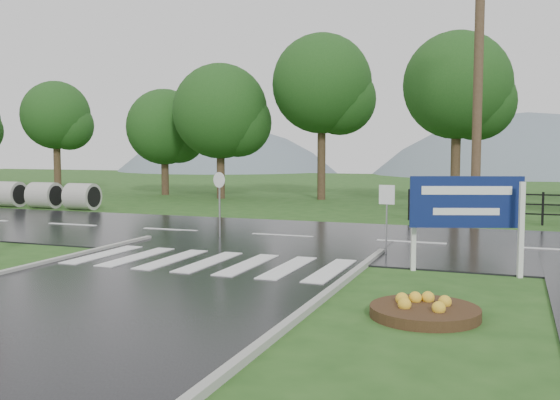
% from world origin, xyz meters
% --- Properties ---
extents(ground, '(120.00, 120.00, 0.00)m').
position_xyz_m(ground, '(0.00, 0.00, 0.00)').
color(ground, '#244D19').
rests_on(ground, ground).
extents(main_road, '(90.00, 8.00, 0.04)m').
position_xyz_m(main_road, '(0.00, 10.00, 0.00)').
color(main_road, black).
rests_on(main_road, ground).
extents(crosswalk, '(6.50, 2.80, 0.02)m').
position_xyz_m(crosswalk, '(0.00, 5.00, 0.06)').
color(crosswalk, silver).
rests_on(crosswalk, ground).
extents(fence_west, '(9.58, 0.08, 1.20)m').
position_xyz_m(fence_west, '(7.75, 16.00, 0.72)').
color(fence_west, black).
rests_on(fence_west, ground).
extents(hills, '(102.00, 48.00, 48.00)m').
position_xyz_m(hills, '(3.49, 65.00, -15.54)').
color(hills, slate).
rests_on(hills, ground).
extents(treeline, '(83.20, 5.20, 10.00)m').
position_xyz_m(treeline, '(1.00, 24.00, 0.00)').
color(treeline, '#153C12').
rests_on(treeline, ground).
extents(culvert_pipes, '(5.50, 1.20, 1.20)m').
position_xyz_m(culvert_pipes, '(-13.60, 15.00, 0.60)').
color(culvert_pipes, '#9E9B93').
rests_on(culvert_pipes, ground).
extents(estate_billboard, '(2.38, 0.86, 2.15)m').
position_xyz_m(estate_billboard, '(5.79, 5.93, 1.48)').
color(estate_billboard, silver).
rests_on(estate_billboard, ground).
extents(flower_bed, '(1.78, 1.78, 0.36)m').
position_xyz_m(flower_bed, '(5.43, 2.03, 0.13)').
color(flower_bed, '#332111').
rests_on(flower_bed, ground).
extents(reg_sign_small, '(0.40, 0.06, 1.82)m').
position_xyz_m(reg_sign_small, '(3.71, 7.70, 1.32)').
color(reg_sign_small, '#939399').
rests_on(reg_sign_small, ground).
extents(reg_sign_round, '(0.45, 0.17, 2.04)m').
position_xyz_m(reg_sign_round, '(-1.64, 8.94, 1.31)').
color(reg_sign_round, '#939399').
rests_on(reg_sign_round, ground).
extents(utility_pole_east, '(1.72, 0.71, 10.05)m').
position_xyz_m(utility_pole_east, '(5.45, 15.50, 5.11)').
color(utility_pole_east, '#473523').
rests_on(utility_pole_east, ground).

